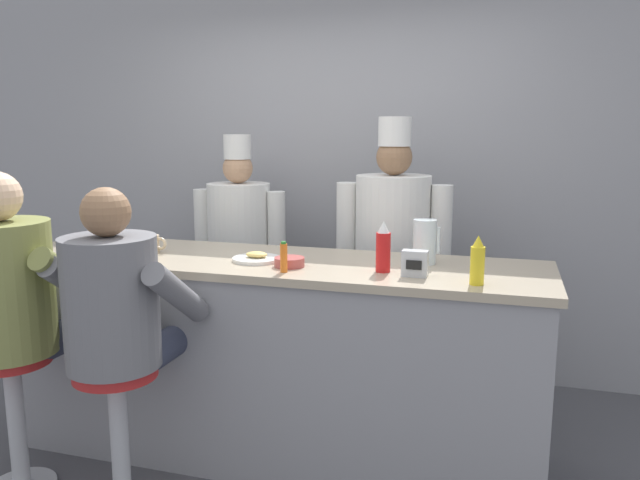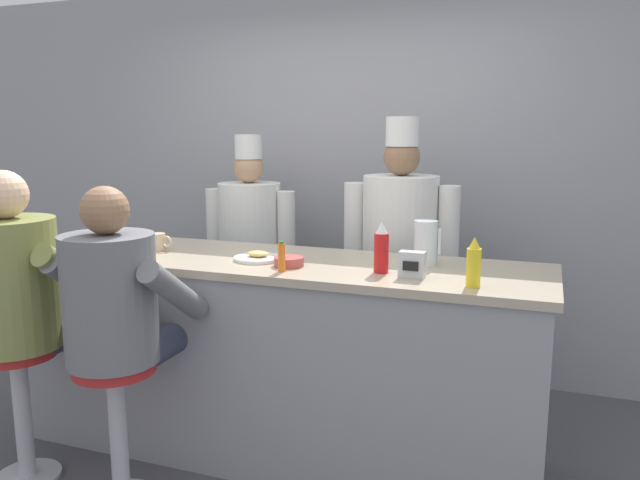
{
  "view_description": "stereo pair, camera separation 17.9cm",
  "coord_description": "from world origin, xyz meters",
  "px_view_note": "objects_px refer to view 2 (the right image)",
  "views": [
    {
      "loc": [
        1.14,
        -2.52,
        1.7
      ],
      "look_at": [
        0.28,
        0.33,
        1.17
      ],
      "focal_mm": 35.0,
      "sensor_mm": 36.0,
      "label": 1
    },
    {
      "loc": [
        1.31,
        -2.46,
        1.7
      ],
      "look_at": [
        0.28,
        0.33,
        1.17
      ],
      "focal_mm": 35.0,
      "sensor_mm": 36.0,
      "label": 2
    }
  ],
  "objects_px": {
    "cook_in_whites_far": "(400,253)",
    "water_pitcher_clear": "(426,243)",
    "cereal_bowl": "(289,262)",
    "napkin_dispenser_chrome": "(412,265)",
    "ketchup_bottle_red": "(381,249)",
    "diner_seated_grey": "(116,309)",
    "hot_sauce_bottle_orange": "(282,257)",
    "diner_seated_olive": "(18,292)",
    "coffee_mug_tan": "(158,242)",
    "cook_in_whites_near": "(250,247)",
    "mustard_bottle_yellow": "(474,264)",
    "breakfast_plate": "(258,257)",
    "coffee_mug_white": "(83,246)"
  },
  "relations": [
    {
      "from": "diner_seated_grey",
      "to": "cook_in_whites_near",
      "type": "bearing_deg",
      "value": 93.73
    },
    {
      "from": "water_pitcher_clear",
      "to": "diner_seated_olive",
      "type": "bearing_deg",
      "value": -156.75
    },
    {
      "from": "cereal_bowl",
      "to": "napkin_dispenser_chrome",
      "type": "distance_m",
      "value": 0.61
    },
    {
      "from": "coffee_mug_tan",
      "to": "mustard_bottle_yellow",
      "type": "bearing_deg",
      "value": -7.17
    },
    {
      "from": "breakfast_plate",
      "to": "diner_seated_olive",
      "type": "relative_size",
      "value": 0.16
    },
    {
      "from": "ketchup_bottle_red",
      "to": "diner_seated_olive",
      "type": "relative_size",
      "value": 0.16
    },
    {
      "from": "cook_in_whites_far",
      "to": "water_pitcher_clear",
      "type": "bearing_deg",
      "value": -66.56
    },
    {
      "from": "cereal_bowl",
      "to": "diner_seated_grey",
      "type": "bearing_deg",
      "value": -140.05
    },
    {
      "from": "coffee_mug_tan",
      "to": "napkin_dispenser_chrome",
      "type": "xyz_separation_m",
      "value": [
        1.42,
        -0.14,
        0.01
      ]
    },
    {
      "from": "napkin_dispenser_chrome",
      "to": "diner_seated_olive",
      "type": "height_order",
      "value": "diner_seated_olive"
    },
    {
      "from": "mustard_bottle_yellow",
      "to": "water_pitcher_clear",
      "type": "relative_size",
      "value": 0.97
    },
    {
      "from": "breakfast_plate",
      "to": "cook_in_whites_far",
      "type": "height_order",
      "value": "cook_in_whites_far"
    },
    {
      "from": "cereal_bowl",
      "to": "coffee_mug_tan",
      "type": "xyz_separation_m",
      "value": [
        -0.82,
        0.11,
        0.03
      ]
    },
    {
      "from": "diner_seated_grey",
      "to": "cook_in_whites_far",
      "type": "relative_size",
      "value": 0.83
    },
    {
      "from": "ketchup_bottle_red",
      "to": "cook_in_whites_far",
      "type": "relative_size",
      "value": 0.13
    },
    {
      "from": "coffee_mug_white",
      "to": "diner_seated_olive",
      "type": "distance_m",
      "value": 0.43
    },
    {
      "from": "water_pitcher_clear",
      "to": "diner_seated_grey",
      "type": "height_order",
      "value": "diner_seated_grey"
    },
    {
      "from": "cook_in_whites_near",
      "to": "coffee_mug_white",
      "type": "bearing_deg",
      "value": -109.78
    },
    {
      "from": "cereal_bowl",
      "to": "diner_seated_olive",
      "type": "distance_m",
      "value": 1.29
    },
    {
      "from": "diner_seated_grey",
      "to": "cook_in_whites_near",
      "type": "relative_size",
      "value": 0.88
    },
    {
      "from": "water_pitcher_clear",
      "to": "coffee_mug_white",
      "type": "height_order",
      "value": "water_pitcher_clear"
    },
    {
      "from": "coffee_mug_white",
      "to": "cook_in_whites_near",
      "type": "xyz_separation_m",
      "value": [
        0.41,
        1.13,
        -0.18
      ]
    },
    {
      "from": "breakfast_plate",
      "to": "napkin_dispenser_chrome",
      "type": "xyz_separation_m",
      "value": [
        0.81,
        -0.1,
        0.05
      ]
    },
    {
      "from": "water_pitcher_clear",
      "to": "cook_in_whites_near",
      "type": "relative_size",
      "value": 0.13
    },
    {
      "from": "mustard_bottle_yellow",
      "to": "coffee_mug_white",
      "type": "relative_size",
      "value": 1.48
    },
    {
      "from": "coffee_mug_white",
      "to": "cook_in_whites_far",
      "type": "xyz_separation_m",
      "value": [
        1.47,
        0.99,
        -0.12
      ]
    },
    {
      "from": "water_pitcher_clear",
      "to": "mustard_bottle_yellow",
      "type": "bearing_deg",
      "value": -53.1
    },
    {
      "from": "breakfast_plate",
      "to": "cook_in_whites_near",
      "type": "height_order",
      "value": "cook_in_whites_near"
    },
    {
      "from": "mustard_bottle_yellow",
      "to": "breakfast_plate",
      "type": "height_order",
      "value": "mustard_bottle_yellow"
    },
    {
      "from": "ketchup_bottle_red",
      "to": "hot_sauce_bottle_orange",
      "type": "distance_m",
      "value": 0.46
    },
    {
      "from": "water_pitcher_clear",
      "to": "diner_seated_grey",
      "type": "relative_size",
      "value": 0.15
    },
    {
      "from": "coffee_mug_tan",
      "to": "cook_in_whites_near",
      "type": "distance_m",
      "value": 0.93
    },
    {
      "from": "hot_sauce_bottle_orange",
      "to": "cook_in_whites_far",
      "type": "height_order",
      "value": "cook_in_whites_far"
    },
    {
      "from": "hot_sauce_bottle_orange",
      "to": "cereal_bowl",
      "type": "distance_m",
      "value": 0.13
    },
    {
      "from": "cereal_bowl",
      "to": "coffee_mug_tan",
      "type": "bearing_deg",
      "value": 172.23
    },
    {
      "from": "cook_in_whites_far",
      "to": "diner_seated_grey",
      "type": "bearing_deg",
      "value": -124.73
    },
    {
      "from": "mustard_bottle_yellow",
      "to": "diner_seated_olive",
      "type": "bearing_deg",
      "value": -168.71
    },
    {
      "from": "water_pitcher_clear",
      "to": "cook_in_whites_far",
      "type": "bearing_deg",
      "value": 113.44
    },
    {
      "from": "coffee_mug_white",
      "to": "cook_in_whites_near",
      "type": "relative_size",
      "value": 0.09
    },
    {
      "from": "ketchup_bottle_red",
      "to": "cook_in_whites_near",
      "type": "height_order",
      "value": "cook_in_whites_near"
    },
    {
      "from": "coffee_mug_white",
      "to": "napkin_dispenser_chrome",
      "type": "relative_size",
      "value": 1.22
    },
    {
      "from": "ketchup_bottle_red",
      "to": "cook_in_whites_near",
      "type": "distance_m",
      "value": 1.55
    },
    {
      "from": "ketchup_bottle_red",
      "to": "diner_seated_grey",
      "type": "relative_size",
      "value": 0.16
    },
    {
      "from": "ketchup_bottle_red",
      "to": "hot_sauce_bottle_orange",
      "type": "height_order",
      "value": "ketchup_bottle_red"
    },
    {
      "from": "cook_in_whites_far",
      "to": "diner_seated_olive",
      "type": "bearing_deg",
      "value": -137.74
    },
    {
      "from": "ketchup_bottle_red",
      "to": "napkin_dispenser_chrome",
      "type": "xyz_separation_m",
      "value": [
        0.15,
        -0.05,
        -0.05
      ]
    },
    {
      "from": "coffee_mug_white",
      "to": "cook_in_whites_far",
      "type": "bearing_deg",
      "value": 33.95
    },
    {
      "from": "cereal_bowl",
      "to": "diner_seated_grey",
      "type": "height_order",
      "value": "diner_seated_grey"
    },
    {
      "from": "breakfast_plate",
      "to": "coffee_mug_tan",
      "type": "height_order",
      "value": "coffee_mug_tan"
    },
    {
      "from": "diner_seated_olive",
      "to": "coffee_mug_tan",
      "type": "bearing_deg",
      "value": 59.97
    }
  ]
}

